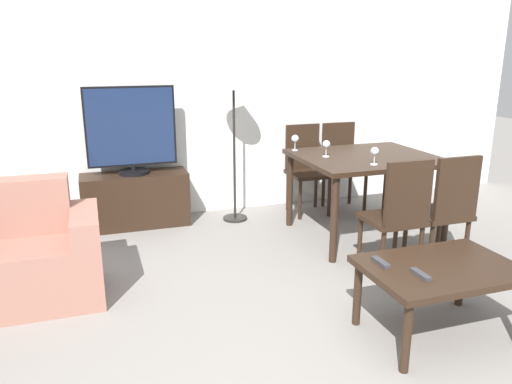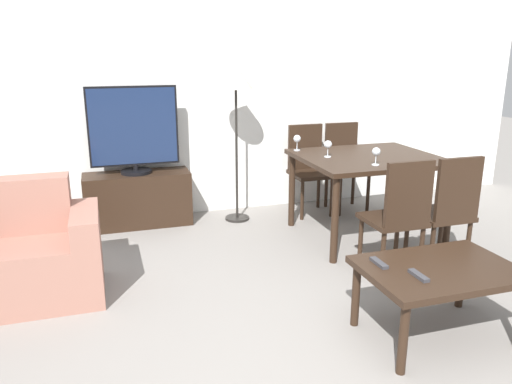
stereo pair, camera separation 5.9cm
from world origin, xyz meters
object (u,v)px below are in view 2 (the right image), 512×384
tv_stand (138,199)px  remote_secondary (419,276)px  floor_lamp (236,87)px  wine_glass_right (297,140)px  dining_table (368,165)px  dining_chair_far (345,162)px  dining_chair_near (399,213)px  dining_chair_near_right (447,208)px  tv (134,130)px  wine_glass_left (376,153)px  armchair (27,257)px  dining_chair_far_left (308,165)px  coffee_table (439,275)px  wine_glass_center (328,146)px  remote_primary (379,263)px

tv_stand → remote_secondary: 2.94m
floor_lamp → wine_glass_right: 0.77m
tv_stand → remote_secondary: (1.30, -2.63, 0.20)m
dining_table → dining_chair_far: dining_chair_far is taller
dining_chair_near → dining_chair_near_right: same height
dining_chair_near_right → floor_lamp: 2.18m
tv → wine_glass_left: tv is taller
dining_chair_near → remote_secondary: bearing=-116.6°
tv_stand → dining_table: bearing=-25.5°
dining_chair_far → dining_chair_near_right: same height
armchair → remote_secondary: size_ratio=6.41×
dining_chair_near → armchair: bearing=170.0°
dining_chair_far → armchair: bearing=-157.9°
wine_glass_right → remote_secondary: bearing=-93.5°
tv_stand → dining_chair_far_left: (1.74, -0.09, 0.24)m
armchair → floor_lamp: size_ratio=0.63×
dining_chair_far_left → armchair: bearing=-154.7°
coffee_table → dining_chair_near_right: bearing=50.5°
tv_stand → armchair: bearing=-122.7°
dining_chair_far → wine_glass_left: (-0.34, -1.18, 0.35)m
tv → wine_glass_center: size_ratio=5.63×
coffee_table → wine_glass_left: size_ratio=6.07×
dining_chair_near → floor_lamp: bearing=115.6°
coffee_table → remote_secondary: size_ratio=5.91×
dining_chair_far → tv: bearing=177.6°
coffee_table → dining_chair_far: (0.65, 2.45, 0.11)m
dining_chair_far_left → wine_glass_left: 1.24m
dining_chair_far_left → dining_chair_far: bearing=0.0°
remote_primary → wine_glass_left: size_ratio=1.03×
remote_secondary → wine_glass_right: bearing=86.5°
coffee_table → dining_chair_near: size_ratio=0.98×
coffee_table → wine_glass_center: bearing=87.5°
dining_chair_far → dining_chair_near_right: bearing=-90.0°
tv → remote_primary: (1.18, -2.41, -0.47)m
dining_chair_near → dining_chair_far_left: size_ratio=1.00×
dining_table → dining_chair_far_left: 0.88m
remote_primary → wine_glass_right: wine_glass_right is taller
dining_chair_far → tv_stand: bearing=177.5°
dining_chair_near → remote_secondary: 0.97m
wine_glass_left → dining_chair_far: bearing=73.8°
armchair → wine_glass_left: 2.70m
armchair → wine_glass_right: (2.27, 0.79, 0.55)m
dining_chair_near → wine_glass_left: bearing=81.5°
dining_chair_far → dining_chair_far_left: 0.42m
coffee_table → wine_glass_right: (-0.07, 2.03, 0.46)m
tv → dining_chair_far: bearing=-2.4°
remote_secondary → tv: bearing=116.4°
armchair → tv: bearing=57.3°
tv → wine_glass_center: bearing=-28.8°
tv_stand → dining_chair_far: bearing=-2.5°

